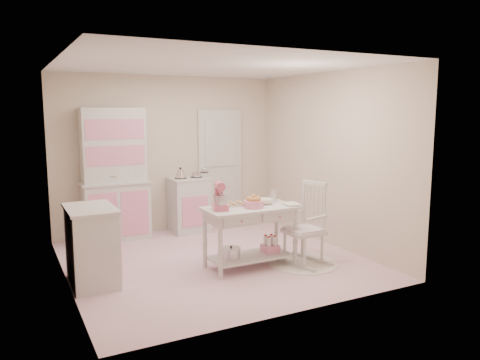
% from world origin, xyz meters
% --- Properties ---
extents(room_shell, '(3.84, 3.84, 2.62)m').
position_xyz_m(room_shell, '(0.00, 0.00, 1.65)').
color(room_shell, pink).
rests_on(room_shell, ground).
extents(door, '(0.82, 0.05, 2.04)m').
position_xyz_m(door, '(0.95, 1.87, 1.02)').
color(door, silver).
rests_on(door, ground).
extents(hutch, '(1.06, 0.50, 2.08)m').
position_xyz_m(hutch, '(-0.95, 1.66, 1.04)').
color(hutch, silver).
rests_on(hutch, ground).
extents(stove, '(0.62, 0.57, 0.92)m').
position_xyz_m(stove, '(0.25, 1.61, 0.46)').
color(stove, silver).
rests_on(stove, ground).
extents(base_cabinet, '(0.54, 0.84, 0.92)m').
position_xyz_m(base_cabinet, '(-1.63, -0.12, 0.46)').
color(base_cabinet, silver).
rests_on(base_cabinet, ground).
extents(lace_rug, '(0.92, 0.92, 0.01)m').
position_xyz_m(lace_rug, '(0.99, -0.67, 0.01)').
color(lace_rug, white).
rests_on(lace_rug, ground).
extents(rocking_chair, '(0.65, 0.82, 1.10)m').
position_xyz_m(rocking_chair, '(0.99, -0.67, 0.55)').
color(rocking_chair, silver).
rests_on(rocking_chair, ground).
extents(work_table, '(1.20, 0.60, 0.80)m').
position_xyz_m(work_table, '(0.31, -0.46, 0.40)').
color(work_table, silver).
rests_on(work_table, ground).
extents(stand_mixer, '(0.27, 0.32, 0.34)m').
position_xyz_m(stand_mixer, '(-0.11, -0.44, 0.97)').
color(stand_mixer, '#D15875').
rests_on(stand_mixer, work_table).
extents(cookie_tray, '(0.34, 0.24, 0.02)m').
position_xyz_m(cookie_tray, '(0.16, -0.28, 0.81)').
color(cookie_tray, silver).
rests_on(cookie_tray, work_table).
extents(bread_basket, '(0.25, 0.25, 0.09)m').
position_xyz_m(bread_basket, '(0.33, -0.51, 0.85)').
color(bread_basket, pink).
rests_on(bread_basket, work_table).
extents(mixing_bowl, '(0.23, 0.23, 0.07)m').
position_xyz_m(mixing_bowl, '(0.57, -0.38, 0.84)').
color(mixing_bowl, white).
rests_on(mixing_bowl, work_table).
extents(metal_pitcher, '(0.10, 0.10, 0.17)m').
position_xyz_m(metal_pitcher, '(0.75, -0.30, 0.89)').
color(metal_pitcher, silver).
rests_on(metal_pitcher, work_table).
extents(recipe_book, '(0.22, 0.27, 0.02)m').
position_xyz_m(recipe_book, '(0.76, -0.58, 0.81)').
color(recipe_book, white).
rests_on(recipe_book, work_table).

